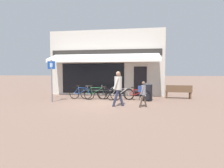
{
  "coord_description": "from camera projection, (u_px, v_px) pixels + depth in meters",
  "views": [
    {
      "loc": [
        1.93,
        -9.51,
        1.69
      ],
      "look_at": [
        0.49,
        -0.06,
        1.05
      ],
      "focal_mm": 28.0,
      "sensor_mm": 36.0,
      "label": 1
    }
  ],
  "objects": [
    {
      "name": "bicycle_black",
      "position": [
        108.0,
        94.0,
        10.65
      ],
      "size": [
        1.6,
        0.83,
        0.85
      ],
      "rotation": [
        0.14,
        0.0,
        -0.39
      ],
      "color": "black",
      "rests_on": "ground_plane"
    },
    {
      "name": "bicycle_silver",
      "position": [
        120.0,
        94.0,
        10.67
      ],
      "size": [
        1.68,
        0.81,
        0.84
      ],
      "rotation": [
        -0.08,
        0.0,
        0.38
      ],
      "color": "black",
      "rests_on": "ground_plane"
    },
    {
      "name": "litter_bin",
      "position": [
        147.0,
        92.0,
        10.39
      ],
      "size": [
        0.59,
        0.59,
        1.09
      ],
      "color": "black",
      "rests_on": "ground_plane"
    },
    {
      "name": "parking_sign",
      "position": [
        52.0,
        77.0,
        9.82
      ],
      "size": [
        0.44,
        0.07,
        2.37
      ],
      "color": "slate",
      "rests_on": "ground_plane"
    },
    {
      "name": "bicycle_blue",
      "position": [
        82.0,
        93.0,
        10.93
      ],
      "size": [
        1.79,
        0.58,
        0.88
      ],
      "rotation": [
        -0.08,
        0.0,
        -0.23
      ],
      "color": "black",
      "rests_on": "ground_plane"
    },
    {
      "name": "bicycle_green",
      "position": [
        95.0,
        93.0,
        10.92
      ],
      "size": [
        1.84,
        0.52,
        0.88
      ],
      "rotation": [
        0.01,
        0.0,
        0.12
      ],
      "color": "black",
      "rests_on": "ground_plane"
    },
    {
      "name": "shop_front",
      "position": [
        108.0,
        64.0,
        14.1
      ],
      "size": [
        8.45,
        4.45,
        4.76
      ],
      "color": "beige",
      "rests_on": "ground_plane"
    },
    {
      "name": "ground_plane",
      "position": [
        103.0,
        103.0,
        9.78
      ],
      "size": [
        160.0,
        160.0,
        0.0
      ],
      "primitive_type": "plane",
      "color": "#846656"
    },
    {
      "name": "bicycle_red",
      "position": [
        137.0,
        95.0,
        10.44
      ],
      "size": [
        1.6,
        0.76,
        0.8
      ],
      "rotation": [
        0.01,
        0.0,
        -0.39
      ],
      "color": "black",
      "rests_on": "ground_plane"
    },
    {
      "name": "pedestrian_child",
      "position": [
        143.0,
        91.0,
        8.39
      ],
      "size": [
        0.47,
        0.39,
        1.27
      ],
      "rotation": [
        0.0,
        0.0,
        0.06
      ],
      "color": "#47382D",
      "rests_on": "ground_plane"
    },
    {
      "name": "park_bench",
      "position": [
        178.0,
        91.0,
        11.2
      ],
      "size": [
        1.62,
        0.51,
        0.87
      ],
      "rotation": [
        0.0,
        0.0,
        -0.04
      ],
      "color": "brown",
      "rests_on": "ground_plane"
    },
    {
      "name": "bike_rack_rail",
      "position": [
        108.0,
        92.0,
        10.97
      ],
      "size": [
        3.99,
        0.04,
        0.57
      ],
      "color": "#47494F",
      "rests_on": "ground_plane"
    },
    {
      "name": "pedestrian_adult",
      "position": [
        118.0,
        85.0,
        8.63
      ],
      "size": [
        0.59,
        0.64,
        1.75
      ],
      "rotation": [
        0.0,
        0.0,
        0.07
      ],
      "color": "#282D47",
      "rests_on": "ground_plane"
    }
  ]
}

